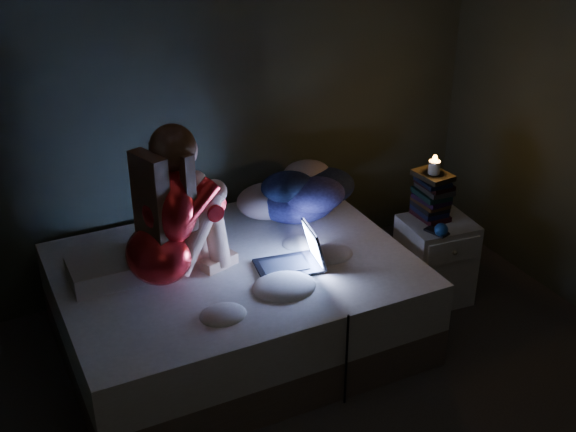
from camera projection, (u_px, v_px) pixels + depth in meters
wall_back at (214, 82)px, 4.42m from camera, size 3.60×0.02×2.60m
bed at (236, 303)px, 4.16m from camera, size 1.90×1.42×0.52m
pillow at (108, 270)px, 3.87m from camera, size 0.40×0.28×0.11m
woman at (156, 211)px, 3.67m from camera, size 0.61×0.49×0.85m
laptop at (288, 248)px, 3.95m from camera, size 0.38×0.30×0.25m
clothes_pile at (297, 191)px, 4.49m from camera, size 0.55×0.44×0.33m
nightstand at (435, 260)px, 4.57m from camera, size 0.44×0.40×0.54m
book_stack at (431, 195)px, 4.42m from camera, size 0.19×0.25×0.31m
candle at (434, 166)px, 4.33m from camera, size 0.07×0.07×0.08m
phone at (439, 232)px, 4.31m from camera, size 0.12×0.16×0.01m
blue_orb at (444, 230)px, 4.27m from camera, size 0.08×0.08×0.08m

